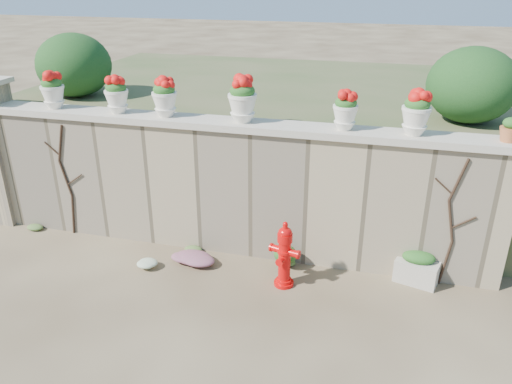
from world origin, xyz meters
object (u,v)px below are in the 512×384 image
(urn_pot_0, at_px, (53,90))
(terracotta_pot, at_px, (510,131))
(planter_box, at_px, (417,268))
(fire_hydrant, at_px, (284,254))

(urn_pot_0, xyz_separation_m, terracotta_pot, (6.57, 0.00, -0.14))
(planter_box, bearing_deg, fire_hydrant, -146.86)
(planter_box, relative_size, urn_pot_0, 1.15)
(planter_box, distance_m, terracotta_pot, 2.21)
(planter_box, height_order, urn_pot_0, urn_pot_0)
(terracotta_pot, bearing_deg, planter_box, -163.99)
(fire_hydrant, bearing_deg, urn_pot_0, -177.91)
(fire_hydrant, xyz_separation_m, planter_box, (1.81, 0.56, -0.27))
(fire_hydrant, height_order, urn_pot_0, urn_pot_0)
(fire_hydrant, xyz_separation_m, urn_pot_0, (-3.89, 0.81, 1.88))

